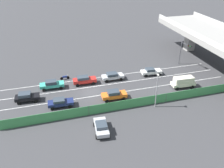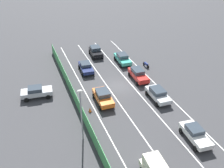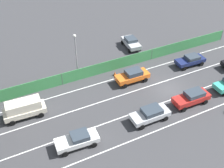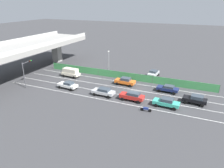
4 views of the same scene
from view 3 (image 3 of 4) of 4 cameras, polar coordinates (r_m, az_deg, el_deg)
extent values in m
plane|color=#38383A|center=(36.29, 11.84, -1.14)|extent=(300.00, 300.00, 0.00)
cube|color=silver|center=(30.82, 10.12, -9.25)|extent=(0.14, 46.03, 0.01)
cube|color=silver|center=(32.82, 6.60, -5.32)|extent=(0.14, 46.03, 0.01)
cube|color=silver|center=(35.06, 3.55, -1.84)|extent=(0.14, 46.03, 0.01)
cube|color=silver|center=(37.50, 0.88, 1.20)|extent=(0.14, 46.03, 0.01)
cube|color=#3D8E4C|center=(38.45, -0.45, 3.80)|extent=(0.06, 42.03, 1.76)
cylinder|color=#4C514C|center=(50.14, 21.93, 9.48)|extent=(0.10, 0.10, 1.76)
cylinder|color=#4C514C|center=(41.54, 8.29, 6.15)|extent=(0.10, 0.10, 1.76)
cylinder|color=#4C514C|center=(36.46, -10.37, 1.01)|extent=(0.10, 0.10, 1.76)
cube|color=beige|center=(32.81, -17.73, -5.37)|extent=(2.06, 4.78, 0.64)
cube|color=beige|center=(32.26, -18.01, -4.25)|extent=(1.80, 3.93, 1.06)
cylinder|color=black|center=(32.48, -20.07, -7.67)|extent=(0.26, 0.65, 0.64)
cylinder|color=black|center=(33.84, -20.45, -5.65)|extent=(0.26, 0.65, 0.64)
cylinder|color=black|center=(32.48, -14.57, -6.30)|extent=(0.26, 0.65, 0.64)
cylinder|color=black|center=(33.84, -15.19, -4.34)|extent=(0.26, 0.65, 0.64)
cube|color=silver|center=(28.50, -7.32, -11.57)|extent=(2.06, 4.54, 0.56)
cube|color=#333D47|center=(28.16, -6.74, -10.68)|extent=(1.66, 1.90, 0.51)
cylinder|color=black|center=(28.12, -9.75, -14.21)|extent=(0.27, 0.65, 0.64)
cylinder|color=black|center=(29.24, -10.63, -11.70)|extent=(0.27, 0.65, 0.64)
cylinder|color=black|center=(28.53, -3.78, -12.56)|extent=(0.27, 0.65, 0.64)
cylinder|color=black|center=(29.63, -4.92, -10.17)|extent=(0.27, 0.65, 0.64)
cube|color=orange|center=(36.58, 4.25, 1.58)|extent=(1.91, 4.59, 0.65)
cube|color=#333D47|center=(36.30, 4.55, 2.45)|extent=(1.63, 2.16, 0.60)
cylinder|color=black|center=(35.63, 2.73, -0.43)|extent=(0.24, 0.65, 0.64)
cylinder|color=black|center=(36.90, 1.45, 1.11)|extent=(0.24, 0.65, 0.64)
cylinder|color=black|center=(36.92, 6.99, 0.83)|extent=(0.24, 0.65, 0.64)
cylinder|color=black|center=(38.14, 5.61, 2.28)|extent=(0.24, 0.65, 0.64)
cylinder|color=black|center=(43.01, 22.18, 3.86)|extent=(0.27, 0.65, 0.64)
cube|color=#B7BABC|center=(31.16, 7.92, -6.36)|extent=(1.91, 4.55, 0.57)
cube|color=#333D47|center=(30.87, 8.31, -5.51)|extent=(1.65, 2.20, 0.53)
cylinder|color=black|center=(30.29, 6.30, -8.95)|extent=(0.23, 0.64, 0.64)
cylinder|color=black|center=(31.38, 4.57, -6.78)|extent=(0.23, 0.64, 0.64)
cylinder|color=black|center=(31.64, 11.12, -7.08)|extent=(0.23, 0.64, 0.64)
cylinder|color=black|center=(32.68, 9.28, -5.09)|extent=(0.23, 0.64, 0.64)
cylinder|color=black|center=(38.05, 20.84, -0.43)|extent=(0.25, 0.65, 0.64)
cube|color=red|center=(34.25, 16.19, -2.87)|extent=(1.85, 4.69, 0.70)
cube|color=#333D47|center=(34.07, 16.85, -1.90)|extent=(1.57, 2.33, 0.54)
cylinder|color=black|center=(33.25, 14.81, -5.15)|extent=(0.24, 0.65, 0.64)
cylinder|color=black|center=(34.19, 13.12, -3.44)|extent=(0.24, 0.65, 0.64)
cylinder|color=black|center=(35.02, 18.91, -3.58)|extent=(0.24, 0.65, 0.64)
cylinder|color=black|center=(35.92, 17.19, -1.99)|extent=(0.24, 0.65, 0.64)
cube|color=navy|center=(41.43, 15.99, 4.72)|extent=(2.00, 4.47, 0.55)
cube|color=#333D47|center=(41.34, 16.43, 5.39)|extent=(1.65, 2.01, 0.48)
cylinder|color=black|center=(40.27, 14.92, 3.16)|extent=(0.26, 0.65, 0.64)
cylinder|color=black|center=(41.40, 13.54, 4.42)|extent=(0.26, 0.65, 0.64)
cylinder|color=black|center=(41.99, 18.21, 4.00)|extent=(0.26, 0.65, 0.64)
cylinder|color=black|center=(43.07, 16.79, 5.20)|extent=(0.26, 0.65, 0.64)
cube|color=#B2B5B7|center=(44.46, 3.99, 8.56)|extent=(4.36, 2.25, 0.62)
cube|color=#333D47|center=(44.33, 3.93, 9.29)|extent=(2.03, 1.80, 0.50)
cylinder|color=black|center=(43.93, 5.84, 7.37)|extent=(0.66, 0.28, 0.64)
cylinder|color=black|center=(43.22, 3.63, 6.95)|extent=(0.66, 0.28, 0.64)
cylinder|color=black|center=(46.17, 4.29, 9.03)|extent=(0.66, 0.28, 0.64)
cylinder|color=black|center=(45.49, 2.16, 8.66)|extent=(0.66, 0.28, 0.64)
cylinder|color=gray|center=(36.58, -7.43, 5.52)|extent=(0.16, 0.16, 6.05)
ellipsoid|color=silver|center=(35.01, -7.85, 9.98)|extent=(0.60, 0.36, 0.28)
cone|color=orange|center=(37.86, 0.63, 2.24)|extent=(0.36, 0.36, 0.70)
cube|color=black|center=(38.06, 0.63, 1.83)|extent=(0.47, 0.47, 0.03)
camera|label=1|loc=(66.74, -3.95, 38.85)|focal=38.96mm
camera|label=2|loc=(36.79, -51.39, 21.74)|focal=42.55mm
camera|label=4|loc=(36.07, 87.52, -6.78)|focal=34.39mm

